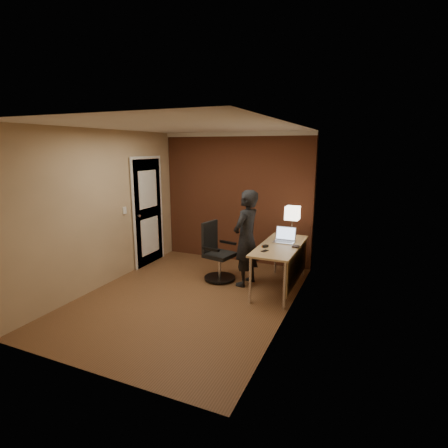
{
  "coord_description": "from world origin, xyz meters",
  "views": [
    {
      "loc": [
        2.46,
        -4.32,
        2.22
      ],
      "look_at": [
        0.35,
        0.55,
        1.05
      ],
      "focal_mm": 28.0,
      "sensor_mm": 36.0,
      "label": 1
    }
  ],
  "objects_px": {
    "desk": "(285,253)",
    "laptop": "(285,238)",
    "wallet": "(296,246)",
    "person": "(246,238)",
    "office_chair": "(217,255)",
    "desk_lamp": "(292,213)",
    "mouse": "(265,246)",
    "phone": "(265,251)"
  },
  "relations": [
    {
      "from": "desk",
      "to": "laptop",
      "type": "height_order",
      "value": "laptop"
    },
    {
      "from": "wallet",
      "to": "person",
      "type": "xyz_separation_m",
      "value": [
        -0.8,
        0.01,
        0.04
      ]
    },
    {
      "from": "office_chair",
      "to": "person",
      "type": "xyz_separation_m",
      "value": [
        0.53,
        -0.01,
        0.35
      ]
    },
    {
      "from": "wallet",
      "to": "desk_lamp",
      "type": "bearing_deg",
      "value": 109.21
    },
    {
      "from": "mouse",
      "to": "wallet",
      "type": "height_order",
      "value": "mouse"
    },
    {
      "from": "phone",
      "to": "person",
      "type": "height_order",
      "value": "person"
    },
    {
      "from": "desk_lamp",
      "to": "phone",
      "type": "distance_m",
      "value": 1.03
    },
    {
      "from": "desk_lamp",
      "to": "phone",
      "type": "height_order",
      "value": "desk_lamp"
    },
    {
      "from": "wallet",
      "to": "phone",
      "type": "bearing_deg",
      "value": -133.63
    },
    {
      "from": "office_chair",
      "to": "wallet",
      "type": "bearing_deg",
      "value": -0.81
    },
    {
      "from": "desk",
      "to": "office_chair",
      "type": "xyz_separation_m",
      "value": [
        -1.16,
        -0.02,
        -0.17
      ]
    },
    {
      "from": "laptop",
      "to": "desk_lamp",
      "type": "bearing_deg",
      "value": 80.37
    },
    {
      "from": "desk_lamp",
      "to": "mouse",
      "type": "distance_m",
      "value": 0.86
    },
    {
      "from": "phone",
      "to": "mouse",
      "type": "bearing_deg",
      "value": 126.06
    },
    {
      "from": "mouse",
      "to": "office_chair",
      "type": "distance_m",
      "value": 0.98
    },
    {
      "from": "mouse",
      "to": "person",
      "type": "height_order",
      "value": "person"
    },
    {
      "from": "desk",
      "to": "person",
      "type": "height_order",
      "value": "person"
    },
    {
      "from": "wallet",
      "to": "laptop",
      "type": "bearing_deg",
      "value": 132.26
    },
    {
      "from": "phone",
      "to": "person",
      "type": "xyz_separation_m",
      "value": [
        -0.43,
        0.4,
        0.05
      ]
    },
    {
      "from": "desk",
      "to": "laptop",
      "type": "relative_size",
      "value": 4.53
    },
    {
      "from": "office_chair",
      "to": "person",
      "type": "height_order",
      "value": "person"
    },
    {
      "from": "desk_lamp",
      "to": "person",
      "type": "height_order",
      "value": "person"
    },
    {
      "from": "desk_lamp",
      "to": "phone",
      "type": "bearing_deg",
      "value": -101.42
    },
    {
      "from": "mouse",
      "to": "office_chair",
      "type": "relative_size",
      "value": 0.1
    },
    {
      "from": "phone",
      "to": "office_chair",
      "type": "height_order",
      "value": "office_chair"
    },
    {
      "from": "person",
      "to": "mouse",
      "type": "bearing_deg",
      "value": 73.78
    },
    {
      "from": "laptop",
      "to": "office_chair",
      "type": "distance_m",
      "value": 1.18
    },
    {
      "from": "desk_lamp",
      "to": "office_chair",
      "type": "height_order",
      "value": "desk_lamp"
    },
    {
      "from": "laptop",
      "to": "phone",
      "type": "bearing_deg",
      "value": -102.18
    },
    {
      "from": "desk_lamp",
      "to": "mouse",
      "type": "bearing_deg",
      "value": -108.4
    },
    {
      "from": "mouse",
      "to": "office_chair",
      "type": "xyz_separation_m",
      "value": [
        -0.91,
        0.21,
        -0.31
      ]
    },
    {
      "from": "desk_lamp",
      "to": "person",
      "type": "distance_m",
      "value": 0.89
    },
    {
      "from": "laptop",
      "to": "wallet",
      "type": "xyz_separation_m",
      "value": [
        0.23,
        -0.26,
        -0.05
      ]
    },
    {
      "from": "desk",
      "to": "mouse",
      "type": "distance_m",
      "value": 0.37
    },
    {
      "from": "laptop",
      "to": "phone",
      "type": "xyz_separation_m",
      "value": [
        -0.14,
        -0.65,
        -0.06
      ]
    },
    {
      "from": "desk_lamp",
      "to": "mouse",
      "type": "relative_size",
      "value": 5.35
    },
    {
      "from": "wallet",
      "to": "office_chair",
      "type": "bearing_deg",
      "value": 179.19
    },
    {
      "from": "laptop",
      "to": "wallet",
      "type": "relative_size",
      "value": 3.01
    },
    {
      "from": "desk",
      "to": "mouse",
      "type": "height_order",
      "value": "mouse"
    },
    {
      "from": "desk_lamp",
      "to": "office_chair",
      "type": "distance_m",
      "value": 1.45
    },
    {
      "from": "desk",
      "to": "laptop",
      "type": "distance_m",
      "value": 0.3
    },
    {
      "from": "office_chair",
      "to": "person",
      "type": "distance_m",
      "value": 0.64
    }
  ]
}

